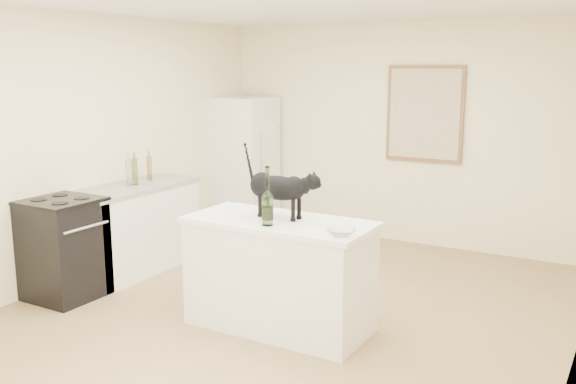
{
  "coord_description": "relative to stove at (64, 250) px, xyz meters",
  "views": [
    {
      "loc": [
        2.59,
        -4.36,
        2.1
      ],
      "look_at": [
        0.15,
        -0.15,
        1.12
      ],
      "focal_mm": 39.37,
      "sensor_mm": 36.0,
      "label": 1
    }
  ],
  "objects": [
    {
      "name": "island_top",
      "position": [
        2.05,
        0.4,
        0.43
      ],
      "size": [
        1.5,
        0.7,
        0.04
      ],
      "primitive_type": "cube",
      "color": "white",
      "rests_on": "island_base"
    },
    {
      "name": "glass_bowl",
      "position": [
        2.68,
        0.21,
        0.48
      ],
      "size": [
        0.27,
        0.27,
        0.05
      ],
      "primitive_type": "imported",
      "rotation": [
        0.0,
        0.0,
        0.35
      ],
      "color": "white",
      "rests_on": "island_top"
    },
    {
      "name": "wall_back",
      "position": [
        1.95,
        3.35,
        0.85
      ],
      "size": [
        4.5,
        0.0,
        4.5
      ],
      "primitive_type": "plane",
      "rotation": [
        1.57,
        0.0,
        0.0
      ],
      "color": "#F4E5BD",
      "rests_on": "ground"
    },
    {
      "name": "counter_bottle_cluster",
      "position": [
        -0.01,
        1.0,
        0.58
      ],
      "size": [
        0.1,
        0.37,
        0.28
      ],
      "color": "#254C19",
      "rests_on": "left_countertop"
    },
    {
      "name": "floor",
      "position": [
        1.95,
        0.6,
        -0.45
      ],
      "size": [
        5.5,
        5.5,
        0.0
      ],
      "primitive_type": "plane",
      "color": "#9A7952",
      "rests_on": "ground"
    },
    {
      "name": "left_countertop",
      "position": [
        0.0,
        0.9,
        0.43
      ],
      "size": [
        0.62,
        1.44,
        0.04
      ],
      "primitive_type": "cube",
      "color": "gray",
      "rests_on": "left_cabinets"
    },
    {
      "name": "artwork_frame",
      "position": [
        2.25,
        3.32,
        1.1
      ],
      "size": [
        0.9,
        0.03,
        1.1
      ],
      "primitive_type": "cube",
      "color": "brown",
      "rests_on": "wall_back"
    },
    {
      "name": "wine_bottle",
      "position": [
        2.06,
        0.2,
        0.65
      ],
      "size": [
        0.11,
        0.11,
        0.4
      ],
      "primitive_type": "cylinder",
      "rotation": [
        0.0,
        0.0,
        -0.35
      ],
      "color": "#2E5622",
      "rests_on": "island_top"
    },
    {
      "name": "left_cabinets",
      "position": [
        0.0,
        0.9,
        -0.02
      ],
      "size": [
        0.6,
        1.4,
        0.86
      ],
      "primitive_type": "cube",
      "color": "white",
      "rests_on": "floor"
    },
    {
      "name": "fridge_paper",
      "position": [
        0.34,
        3.04,
        0.83
      ],
      "size": [
        0.05,
        0.14,
        0.19
      ],
      "primitive_type": "cube",
      "rotation": [
        0.0,
        0.0,
        -0.34
      ],
      "color": "silver",
      "rests_on": "fridge"
    },
    {
      "name": "fridge",
      "position": [
        0.0,
        2.95,
        0.4
      ],
      "size": [
        0.68,
        0.68,
        1.7
      ],
      "primitive_type": "cube",
      "color": "white",
      "rests_on": "floor"
    },
    {
      "name": "stove",
      "position": [
        0.0,
        0.0,
        0.0
      ],
      "size": [
        0.6,
        0.6,
        0.9
      ],
      "primitive_type": "cube",
      "color": "black",
      "rests_on": "floor"
    },
    {
      "name": "artwork_canvas",
      "position": [
        2.25,
        3.3,
        1.1
      ],
      "size": [
        0.82,
        0.0,
        1.02
      ],
      "primitive_type": "cube",
      "color": "beige",
      "rests_on": "wall_back"
    },
    {
      "name": "island_base",
      "position": [
        2.05,
        0.4,
        -0.02
      ],
      "size": [
        1.44,
        0.67,
        0.86
      ],
      "primitive_type": "cube",
      "color": "white",
      "rests_on": "floor"
    },
    {
      "name": "wall_left",
      "position": [
        -0.3,
        0.6,
        0.85
      ],
      "size": [
        0.0,
        5.5,
        5.5
      ],
      "primitive_type": "plane",
      "rotation": [
        1.57,
        0.0,
        1.57
      ],
      "color": "#F4E5BD",
      "rests_on": "ground"
    },
    {
      "name": "black_cat",
      "position": [
        2.01,
        0.46,
        0.67
      ],
      "size": [
        0.62,
        0.2,
        0.43
      ],
      "primitive_type": null,
      "rotation": [
        0.0,
        0.0,
        -0.02
      ],
      "color": "black",
      "rests_on": "island_top"
    }
  ]
}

